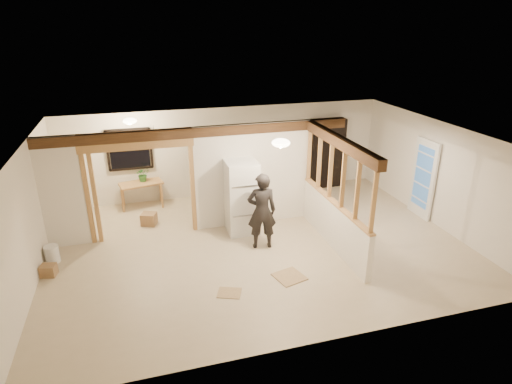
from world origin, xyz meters
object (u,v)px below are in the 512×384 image
object	(u,v)px
woman	(262,211)
work_table	(142,195)
refrigerator	(242,197)
bookshelf	(327,153)
shop_vac	(67,226)

from	to	relation	value
woman	work_table	xyz separation A→B (m)	(-2.45, 2.99, -0.52)
refrigerator	work_table	world-z (taller)	refrigerator
refrigerator	woman	world-z (taller)	refrigerator
refrigerator	woman	size ratio (longest dim) A/B	1.00
woman	bookshelf	world-z (taller)	bookshelf
refrigerator	shop_vac	bearing A→B (deg)	168.55
woman	bookshelf	distance (m)	4.25
work_table	refrigerator	bearing A→B (deg)	-55.79
refrigerator	shop_vac	world-z (taller)	refrigerator
shop_vac	bookshelf	bearing A→B (deg)	11.25
work_table	shop_vac	size ratio (longest dim) A/B	1.93
work_table	bookshelf	size ratio (longest dim) A/B	0.53
refrigerator	woman	bearing A→B (deg)	-75.22
woman	bookshelf	size ratio (longest dim) A/B	0.84
refrigerator	bookshelf	distance (m)	3.86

